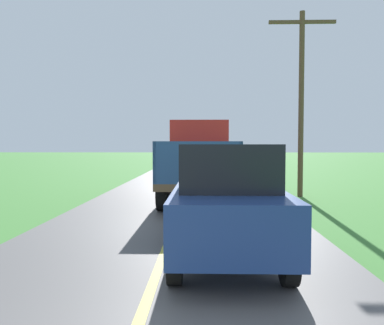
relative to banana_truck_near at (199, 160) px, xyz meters
name	(u,v)px	position (x,y,z in m)	size (l,w,h in m)	color
banana_truck_near	(199,160)	(0.00, 0.00, 0.00)	(2.38, 5.82, 2.80)	#2D2D30
utility_pole_roadside	(301,95)	(3.89, 1.32, 2.40)	(2.51, 0.20, 7.02)	brown
following_car	(226,200)	(0.55, -7.14, -0.40)	(1.74, 4.10, 1.92)	navy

